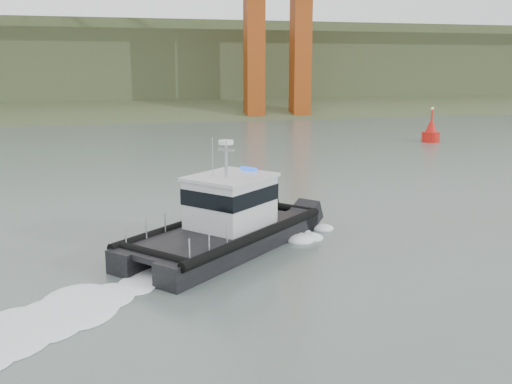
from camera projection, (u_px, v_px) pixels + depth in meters
ground at (292, 314)px, 20.32m from camera, size 400.00×400.00×0.00m
headlands at (130, 73)px, 137.32m from camera, size 500.00×105.36×27.12m
patrol_boat at (226, 221)px, 27.42m from camera, size 11.14×10.34×5.42m
nav_buoy at (431, 132)px, 66.07m from camera, size 2.04×2.04×4.25m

